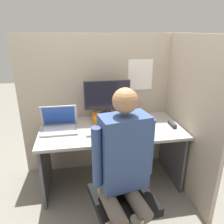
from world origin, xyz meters
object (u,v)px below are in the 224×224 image
(stapler, at_px, (172,124))
(person, at_px, (124,168))
(coffee_mug, at_px, (135,114))
(monitor, at_px, (107,97))
(paper_box, at_px, (107,117))
(laptop, at_px, (59,126))
(office_chair, at_px, (123,183))
(carrot_toy, at_px, (148,132))

(stapler, distance_m, person, 1.04)
(stapler, distance_m, coffee_mug, 0.46)
(monitor, height_order, stapler, monitor)
(paper_box, bearing_deg, laptop, -162.48)
(monitor, bearing_deg, paper_box, -90.00)
(office_chair, xyz_separation_m, person, (-0.03, -0.16, 0.25))
(stapler, xyz_separation_m, person, (-0.71, -0.76, 0.04))
(monitor, height_order, carrot_toy, monitor)
(monitor, relative_size, laptop, 1.38)
(laptop, bearing_deg, person, -59.91)
(office_chair, distance_m, person, 0.30)
(person, height_order, coffee_mug, person)
(laptop, relative_size, person, 0.28)
(stapler, relative_size, office_chair, 0.15)
(paper_box, xyz_separation_m, coffee_mug, (0.35, 0.05, 0.00))
(carrot_toy, xyz_separation_m, office_chair, (-0.36, -0.47, -0.21))
(laptop, height_order, stapler, laptop)
(person, distance_m, coffee_mug, 1.14)
(laptop, relative_size, carrot_toy, 2.48)
(paper_box, xyz_separation_m, laptop, (-0.53, -0.17, 0.01))
(laptop, distance_m, stapler, 1.21)
(monitor, bearing_deg, coffee_mug, 7.47)
(stapler, bearing_deg, paper_box, 158.09)
(coffee_mug, bearing_deg, person, -109.51)
(laptop, distance_m, office_chair, 0.91)
(office_chair, distance_m, coffee_mug, 1.01)
(monitor, distance_m, carrot_toy, 0.60)
(monitor, xyz_separation_m, person, (-0.03, -1.03, -0.22))
(carrot_toy, bearing_deg, coffee_mug, 91.26)
(carrot_toy, bearing_deg, laptop, 165.22)
(laptop, relative_size, coffee_mug, 4.23)
(person, bearing_deg, carrot_toy, 57.96)
(paper_box, relative_size, carrot_toy, 2.27)
(office_chair, bearing_deg, person, -100.66)
(paper_box, height_order, person, person)
(laptop, bearing_deg, stapler, -4.90)
(carrot_toy, bearing_deg, office_chair, -127.80)
(stapler, relative_size, carrot_toy, 0.99)
(laptop, height_order, office_chair, office_chair)
(carrot_toy, bearing_deg, stapler, 22.42)
(stapler, bearing_deg, person, -133.16)
(stapler, bearing_deg, monitor, 157.88)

